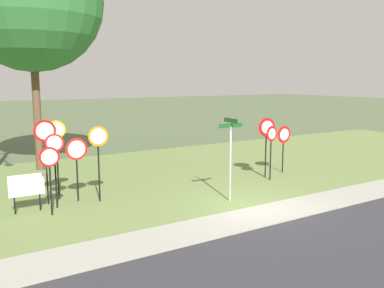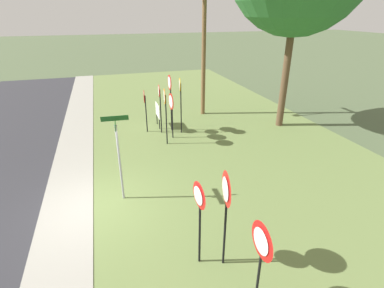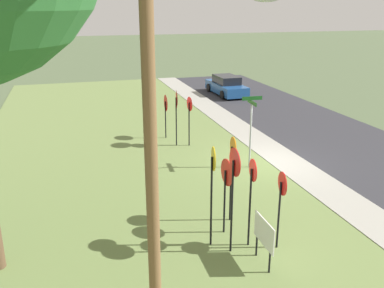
{
  "view_description": "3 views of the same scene",
  "coord_description": "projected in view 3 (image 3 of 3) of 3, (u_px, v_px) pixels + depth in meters",
  "views": [
    {
      "loc": [
        -8.89,
        -10.27,
        4.28
      ],
      "look_at": [
        -0.33,
        3.37,
        1.76
      ],
      "focal_mm": 38.72,
      "sensor_mm": 36.0,
      "label": 1
    },
    {
      "loc": [
        8.27,
        0.77,
        5.79
      ],
      "look_at": [
        -1.52,
        3.8,
        1.11
      ],
      "focal_mm": 27.26,
      "sensor_mm": 36.0,
      "label": 2
    },
    {
      "loc": [
        -14.87,
        7.79,
        6.32
      ],
      "look_at": [
        -1.23,
        3.72,
        1.59
      ],
      "focal_mm": 39.35,
      "sensor_mm": 36.0,
      "label": 3
    }
  ],
  "objects": [
    {
      "name": "parked_sedan_distant",
      "position": [
        226.0,
        86.0,
        30.9
      ],
      "size": [
        4.54,
        1.97,
        1.39
      ],
      "rotation": [
        0.0,
        0.0,
        0.02
      ],
      "color": "#1E4C8C",
      "rests_on": "road_asphalt"
    },
    {
      "name": "ground_plane",
      "position": [
        268.0,
        163.0,
        17.63
      ],
      "size": [
        160.0,
        160.0,
        0.0
      ],
      "primitive_type": "plane",
      "color": "#4C5B3D"
    },
    {
      "name": "stop_sign_far_right",
      "position": [
        226.0,
        180.0,
        11.72
      ],
      "size": [
        0.77,
        0.1,
        2.25
      ],
      "rotation": [
        0.0,
        0.0,
        0.04
      ],
      "color": "black",
      "rests_on": "grass_median"
    },
    {
      "name": "street_name_post",
      "position": [
        251.0,
        126.0,
        16.58
      ],
      "size": [
        0.96,
        0.82,
        2.92
      ],
      "rotation": [
        0.0,
        0.0,
        -0.06
      ],
      "color": "#9EA0A8",
      "rests_on": "grass_median"
    },
    {
      "name": "stop_sign_far_left",
      "position": [
        234.0,
        178.0,
        10.62
      ],
      "size": [
        0.74,
        0.1,
        2.91
      ],
      "rotation": [
        0.0,
        0.0,
        -0.02
      ],
      "color": "black",
      "rests_on": "grass_median"
    },
    {
      "name": "yield_sign_far_left",
      "position": [
        166.0,
        106.0,
        20.38
      ],
      "size": [
        0.8,
        0.1,
        2.16
      ],
      "rotation": [
        0.0,
        0.0,
        -0.0
      ],
      "color": "black",
      "rests_on": "grass_median"
    },
    {
      "name": "stop_sign_near_right",
      "position": [
        232.0,
        161.0,
        12.32
      ],
      "size": [
        0.68,
        0.13,
        2.66
      ],
      "rotation": [
        0.0,
        0.0,
        -0.13
      ],
      "color": "black",
      "rests_on": "grass_median"
    },
    {
      "name": "sidewalk_strip",
      "position": [
        286.0,
        161.0,
        17.84
      ],
      "size": [
        44.0,
        1.6,
        0.06
      ],
      "primitive_type": "cube",
      "color": "#99968C",
      "rests_on": "ground_plane"
    },
    {
      "name": "stop_sign_near_left",
      "position": [
        213.0,
        176.0,
        10.97
      ],
      "size": [
        0.63,
        0.14,
        2.83
      ],
      "rotation": [
        0.0,
        0.0,
        -0.19
      ],
      "color": "black",
      "rests_on": "grass_median"
    },
    {
      "name": "utility_pole",
      "position": [
        158.0,
        93.0,
        7.19
      ],
      "size": [
        2.1,
        2.49,
        8.98
      ],
      "color": "brown",
      "rests_on": "grass_median"
    },
    {
      "name": "notice_board",
      "position": [
        264.0,
        235.0,
        10.47
      ],
      "size": [
        1.1,
        0.06,
        1.25
      ],
      "rotation": [
        0.0,
        0.0,
        -0.01
      ],
      "color": "black",
      "rests_on": "grass_median"
    },
    {
      "name": "grass_median",
      "position": [
        125.0,
        179.0,
        16.0
      ],
      "size": [
        44.0,
        12.0,
        0.04
      ],
      "primitive_type": "cube",
      "color": "olive",
      "rests_on": "ground_plane"
    },
    {
      "name": "stop_sign_center_tall",
      "position": [
        252.0,
        185.0,
        11.02
      ],
      "size": [
        0.6,
        0.12,
        2.5
      ],
      "rotation": [
        0.0,
        0.0,
        -0.12
      ],
      "color": "black",
      "rests_on": "grass_median"
    },
    {
      "name": "yield_sign_near_right",
      "position": [
        190.0,
        110.0,
        19.21
      ],
      "size": [
        0.66,
        0.12,
        2.32
      ],
      "rotation": [
        0.0,
        0.0,
        0.11
      ],
      "color": "black",
      "rests_on": "grass_median"
    },
    {
      "name": "road_asphalt",
      "position": [
        365.0,
        152.0,
        18.93
      ],
      "size": [
        44.0,
        6.4,
        0.01
      ],
      "primitive_type": "cube",
      "color": "#2D2D33",
      "rests_on": "ground_plane"
    },
    {
      "name": "stop_sign_far_center",
      "position": [
        281.0,
        195.0,
        10.97
      ],
      "size": [
        0.62,
        0.13,
        2.19
      ],
      "rotation": [
        0.0,
        0.0,
        -0.16
      ],
      "color": "black",
      "rests_on": "grass_median"
    },
    {
      "name": "yield_sign_near_left",
      "position": [
        177.0,
        104.0,
        19.19
      ],
      "size": [
        0.82,
        0.17,
        2.61
      ],
      "rotation": [
        0.0,
        0.0,
        -0.17
      ],
      "color": "black",
      "rests_on": "grass_median"
    }
  ]
}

